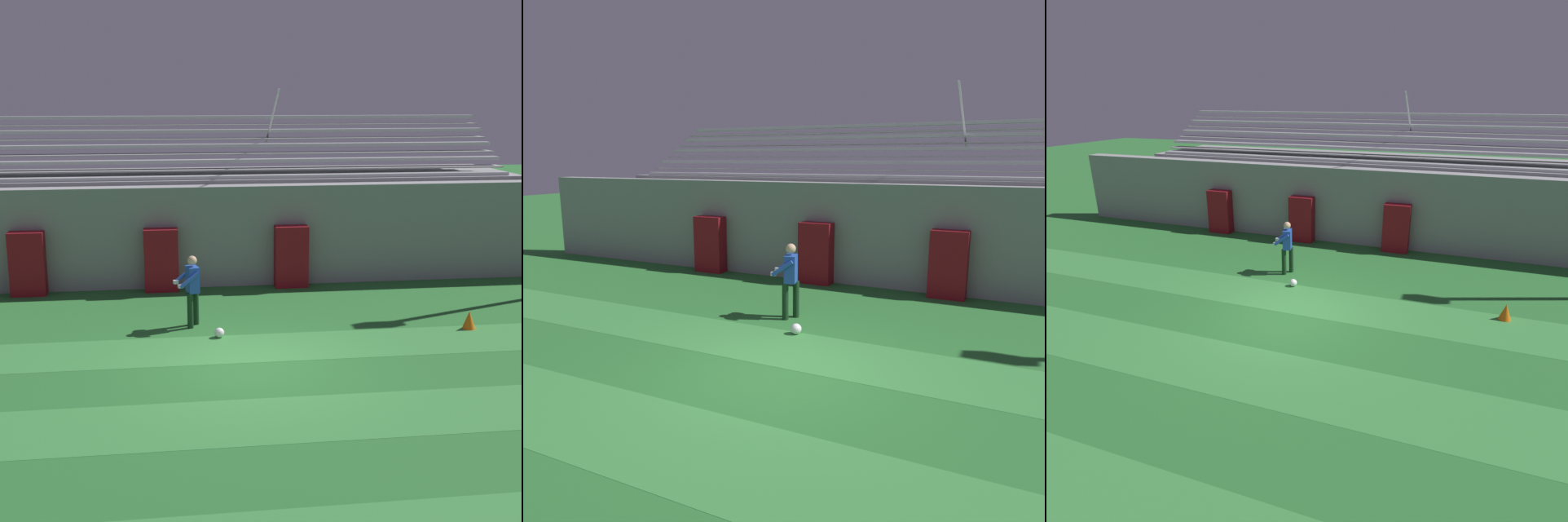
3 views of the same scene
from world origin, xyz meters
TOP-DOWN VIEW (x-y plane):
  - ground_plane at (0.00, 0.00)m, footprint 80.00×80.00m
  - turf_stripe_mid at (0.00, -2.48)m, footprint 28.00×1.76m
  - turf_stripe_far at (0.00, 1.05)m, footprint 28.00×1.76m
  - back_wall at (0.00, 6.50)m, footprint 24.00×0.60m
  - padding_pillar_gate_left at (-1.79, 5.95)m, footprint 0.92×0.44m
  - padding_pillar_gate_right at (1.79, 5.95)m, footprint 0.92×0.44m
  - padding_pillar_far_left at (-5.32, 5.95)m, footprint 0.92×0.44m
  - bleacher_stand at (0.00, 8.84)m, footprint 18.00×4.05m
  - goalkeeper at (-1.08, 2.72)m, footprint 0.61×0.67m
  - soccer_ball at (-0.52, 1.82)m, footprint 0.22×0.22m
  - traffic_cone at (5.21, 1.71)m, footprint 0.30×0.30m

SIDE VIEW (x-z plane):
  - ground_plane at x=0.00m, z-range 0.00..0.00m
  - turf_stripe_mid at x=0.00m, z-range 0.00..0.01m
  - turf_stripe_far at x=0.00m, z-range 0.00..0.01m
  - soccer_ball at x=-0.52m, z-range 0.00..0.22m
  - traffic_cone at x=5.21m, z-range 0.00..0.42m
  - padding_pillar_gate_left at x=-1.79m, z-range 0.00..1.72m
  - padding_pillar_gate_right at x=1.79m, z-range 0.00..1.72m
  - padding_pillar_far_left at x=-5.32m, z-range 0.00..1.72m
  - goalkeeper at x=-1.08m, z-range 0.12..1.79m
  - back_wall at x=0.00m, z-range 0.00..2.80m
  - bleacher_stand at x=0.00m, z-range -1.21..4.22m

